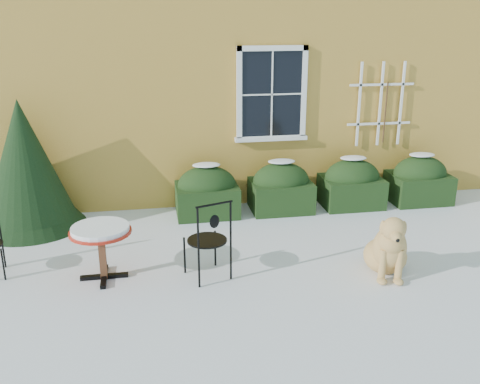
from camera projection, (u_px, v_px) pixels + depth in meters
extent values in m
plane|color=white|center=(253.00, 282.00, 6.91)|extent=(80.00, 80.00, 0.00)
cube|color=gold|center=(195.00, 26.00, 12.48)|extent=(12.00, 8.00, 6.00)
cube|color=black|center=(272.00, 94.00, 9.19)|extent=(1.05, 0.03, 1.45)
cube|color=white|center=(273.00, 48.00, 8.93)|extent=(1.23, 0.06, 0.09)
cube|color=white|center=(271.00, 138.00, 9.43)|extent=(1.23, 0.06, 0.09)
cube|color=white|center=(239.00, 95.00, 9.09)|extent=(0.09, 0.06, 1.63)
cube|color=white|center=(304.00, 94.00, 9.27)|extent=(0.09, 0.06, 1.63)
cube|color=white|center=(272.00, 94.00, 9.17)|extent=(0.02, 0.02, 1.45)
cube|color=white|center=(272.00, 94.00, 9.17)|extent=(1.05, 0.02, 0.02)
cube|color=white|center=(271.00, 138.00, 9.43)|extent=(1.29, 0.14, 0.07)
cube|color=white|center=(359.00, 105.00, 9.51)|extent=(0.04, 0.03, 1.50)
cube|color=white|center=(380.00, 104.00, 9.57)|extent=(0.04, 0.03, 1.50)
cube|color=white|center=(401.00, 104.00, 9.64)|extent=(0.04, 0.03, 1.50)
cube|color=white|center=(379.00, 123.00, 9.68)|extent=(1.20, 0.03, 0.04)
cube|color=white|center=(382.00, 84.00, 9.46)|extent=(1.20, 0.03, 0.04)
cylinder|color=#472D19|center=(385.00, 113.00, 9.62)|extent=(0.02, 0.02, 1.10)
cube|color=black|center=(207.00, 200.00, 9.15)|extent=(1.05, 0.80, 0.52)
ellipsoid|color=black|center=(207.00, 185.00, 9.07)|extent=(1.00, 0.72, 0.67)
ellipsoid|color=white|center=(206.00, 165.00, 8.96)|extent=(0.47, 0.32, 0.06)
cube|color=black|center=(281.00, 196.00, 9.37)|extent=(1.05, 0.80, 0.52)
ellipsoid|color=black|center=(281.00, 181.00, 9.29)|extent=(1.00, 0.72, 0.67)
ellipsoid|color=white|center=(282.00, 161.00, 9.17)|extent=(0.47, 0.32, 0.06)
cube|color=black|center=(351.00, 192.00, 9.58)|extent=(1.05, 0.80, 0.52)
ellipsoid|color=black|center=(352.00, 178.00, 9.50)|extent=(1.00, 0.72, 0.67)
ellipsoid|color=white|center=(353.00, 158.00, 9.38)|extent=(0.47, 0.32, 0.06)
cube|color=black|center=(418.00, 188.00, 9.80)|extent=(1.05, 0.80, 0.52)
ellipsoid|color=black|center=(420.00, 174.00, 9.71)|extent=(1.00, 0.72, 0.67)
ellipsoid|color=white|center=(422.00, 155.00, 9.60)|extent=(0.47, 0.32, 0.06)
cone|color=black|center=(29.00, 197.00, 8.58)|extent=(1.71, 1.71, 0.99)
cone|color=black|center=(25.00, 165.00, 8.41)|extent=(1.53, 1.53, 2.07)
cube|color=black|center=(104.00, 276.00, 7.00)|extent=(0.62, 0.07, 0.05)
cube|color=black|center=(104.00, 276.00, 7.00)|extent=(0.07, 0.62, 0.05)
cube|color=brown|center=(102.00, 255.00, 6.90)|extent=(0.09, 0.09, 0.66)
cylinder|color=#AF1D0F|center=(100.00, 232.00, 6.80)|extent=(0.79, 0.79, 0.04)
cylinder|color=white|center=(100.00, 229.00, 6.78)|extent=(0.74, 0.74, 0.06)
cylinder|color=black|center=(215.00, 248.00, 7.29)|extent=(0.03, 0.03, 0.51)
cylinder|color=black|center=(185.00, 255.00, 7.08)|extent=(0.03, 0.03, 0.51)
cylinder|color=black|center=(231.00, 261.00, 6.91)|extent=(0.03, 0.03, 0.51)
cylinder|color=black|center=(199.00, 269.00, 6.70)|extent=(0.03, 0.03, 0.51)
cylinder|color=black|center=(207.00, 240.00, 6.91)|extent=(0.52, 0.52, 0.02)
cylinder|color=black|center=(231.00, 222.00, 6.74)|extent=(0.03, 0.03, 0.57)
cylinder|color=black|center=(198.00, 229.00, 6.53)|extent=(0.03, 0.03, 0.57)
cylinder|color=black|center=(214.00, 204.00, 6.55)|extent=(0.48, 0.19, 0.03)
ellipsoid|color=black|center=(214.00, 222.00, 6.62)|extent=(0.14, 0.08, 0.18)
cylinder|color=black|center=(3.00, 264.00, 6.90)|extent=(0.02, 0.02, 0.44)
cylinder|color=black|center=(4.00, 252.00, 7.24)|extent=(0.02, 0.02, 0.44)
ellipsoid|color=tan|center=(385.00, 256.00, 7.18)|extent=(0.70, 0.74, 0.46)
ellipsoid|color=tan|center=(390.00, 248.00, 6.91)|extent=(0.52, 0.48, 0.58)
sphere|color=tan|center=(391.00, 241.00, 6.81)|extent=(0.36, 0.36, 0.36)
cylinder|color=tan|center=(382.00, 266.00, 6.84)|extent=(0.09, 0.09, 0.46)
cylinder|color=tan|center=(399.00, 266.00, 6.83)|extent=(0.09, 0.09, 0.46)
ellipsoid|color=tan|center=(382.00, 281.00, 6.85)|extent=(0.13, 0.16, 0.08)
ellipsoid|color=tan|center=(398.00, 281.00, 6.84)|extent=(0.13, 0.16, 0.08)
cylinder|color=tan|center=(392.00, 237.00, 6.78)|extent=(0.27, 0.30, 0.25)
sphere|color=tan|center=(394.00, 229.00, 6.69)|extent=(0.30, 0.30, 0.30)
ellipsoid|color=tan|center=(396.00, 236.00, 6.57)|extent=(0.19, 0.26, 0.13)
sphere|color=black|center=(398.00, 240.00, 6.48)|extent=(0.05, 0.05, 0.05)
ellipsoid|color=tan|center=(383.00, 228.00, 6.74)|extent=(0.10, 0.12, 0.19)
ellipsoid|color=tan|center=(404.00, 228.00, 6.72)|extent=(0.10, 0.12, 0.19)
cylinder|color=tan|center=(395.00, 258.00, 7.43)|extent=(0.18, 0.38, 0.08)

